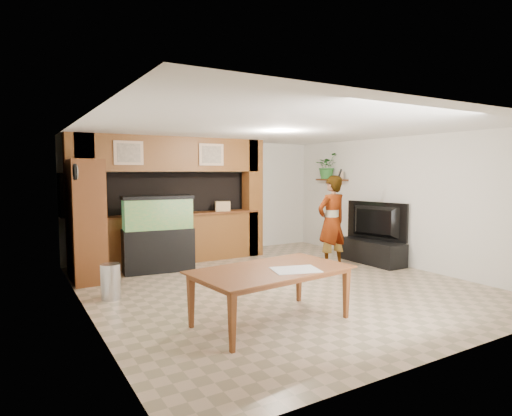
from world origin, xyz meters
TOP-DOWN VIEW (x-y plane):
  - floor at (0.00, 0.00)m, footprint 6.50×6.50m
  - ceiling at (0.00, 0.00)m, footprint 6.50×6.50m
  - wall_back at (0.00, 3.25)m, footprint 6.00×0.00m
  - wall_left at (-3.00, 0.00)m, footprint 0.00×6.50m
  - wall_right at (3.00, 0.00)m, footprint 0.00×6.50m
  - partition at (-0.95, 2.64)m, footprint 4.20×0.99m
  - wall_clock at (-2.97, 1.00)m, footprint 0.05×0.25m
  - wall_shelf at (2.85, 1.95)m, footprint 0.25×0.90m
  - pantry_cabinet at (-2.70, 1.85)m, footprint 0.53×0.86m
  - trash_can at (-2.59, 0.57)m, footprint 0.29×0.29m
  - aquarium at (-1.41, 1.95)m, footprint 1.31×0.49m
  - tv_stand at (2.65, 0.40)m, footprint 0.52×1.42m
  - television at (2.65, 0.40)m, footprint 0.47×1.39m
  - photo_frame at (2.85, 1.63)m, footprint 0.03×0.14m
  - potted_plant at (2.82, 2.10)m, footprint 0.67×0.63m
  - person at (1.63, 0.51)m, footprint 0.68×0.46m
  - microphone at (1.68, 0.35)m, footprint 0.04×0.10m
  - dining_table at (-1.06, -1.52)m, footprint 2.09×1.31m
  - newspaper_a at (-0.84, -1.70)m, footprint 0.66×0.55m
  - counter_box at (0.20, 2.45)m, footprint 0.37×0.30m

SIDE VIEW (x-z plane):
  - floor at x=0.00m, z-range 0.00..0.00m
  - tv_stand at x=2.65m, z-range 0.00..0.47m
  - trash_can at x=-2.59m, z-range 0.00..0.53m
  - dining_table at x=-1.06m, z-range 0.00..0.70m
  - newspaper_a at x=-0.84m, z-range 0.70..0.70m
  - aquarium at x=-1.41m, z-range -0.02..1.43m
  - television at x=2.65m, z-range 0.47..1.27m
  - person at x=1.63m, z-range 0.00..1.83m
  - pantry_cabinet at x=-2.70m, z-range 0.00..2.11m
  - counter_box at x=0.20m, z-range 1.04..1.25m
  - wall_back at x=0.00m, z-range -1.70..4.30m
  - wall_left at x=-3.00m, z-range -1.95..4.55m
  - wall_right at x=3.00m, z-range -1.95..4.55m
  - partition at x=-0.95m, z-range 0.01..2.61m
  - wall_shelf at x=2.85m, z-range 1.68..1.72m
  - photo_frame at x=2.85m, z-range 1.72..1.91m
  - microphone at x=1.68m, z-range 1.79..1.95m
  - wall_clock at x=-2.97m, z-range 1.77..2.02m
  - potted_plant at x=2.82m, z-range 1.72..2.33m
  - ceiling at x=0.00m, z-range 2.60..2.60m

